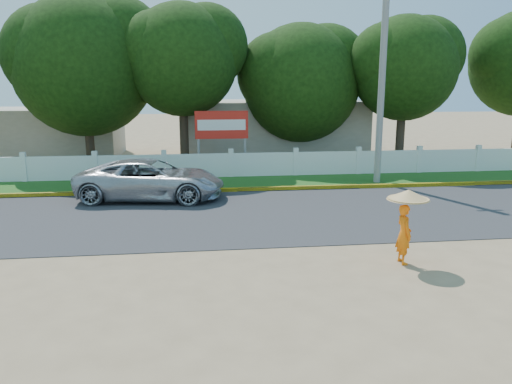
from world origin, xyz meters
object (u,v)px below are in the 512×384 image
Objects in this scene: billboard at (222,128)px; vehicle at (151,180)px; monk_with_parasol at (406,216)px; utility_pole at (382,81)px.

vehicle is at bearing -119.44° from billboard.
monk_with_parasol is 13.27m from billboard.
monk_with_parasol is 0.61× the size of billboard.
utility_pole is at bearing 73.09° from monk_with_parasol.
vehicle is 9.99m from monk_with_parasol.
monk_with_parasol reaches higher than vehicle.
billboard is (-3.59, 12.74, 0.97)m from monk_with_parasol.
monk_with_parasol is (6.51, -7.57, 0.43)m from vehicle.
utility_pole is 10.25m from vehicle.
utility_pole reaches higher than monk_with_parasol.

